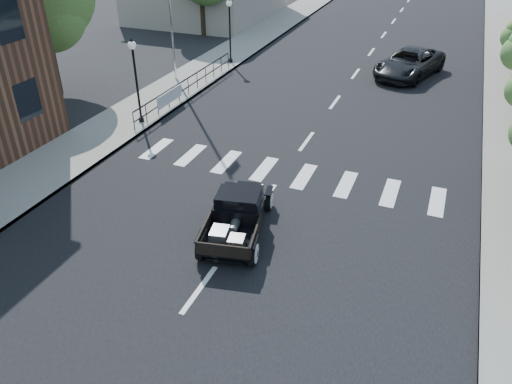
% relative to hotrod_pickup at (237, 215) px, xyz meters
% --- Properties ---
extents(ground, '(120.00, 120.00, 0.00)m').
position_rel_hotrod_pickup_xyz_m(ground, '(0.08, 0.22, -0.69)').
color(ground, black).
rests_on(ground, ground).
extents(road, '(14.00, 80.00, 0.02)m').
position_rel_hotrod_pickup_xyz_m(road, '(0.08, 15.22, -0.68)').
color(road, black).
rests_on(road, ground).
extents(road_markings, '(12.00, 60.00, 0.06)m').
position_rel_hotrod_pickup_xyz_m(road_markings, '(0.08, 10.22, -0.69)').
color(road_markings, silver).
rests_on(road_markings, ground).
extents(sidewalk_left, '(3.00, 80.00, 0.15)m').
position_rel_hotrod_pickup_xyz_m(sidewalk_left, '(-8.42, 15.22, -0.62)').
color(sidewalk_left, gray).
rests_on(sidewalk_left, ground).
extents(railing, '(0.08, 10.00, 1.00)m').
position_rel_hotrod_pickup_xyz_m(railing, '(-7.22, 10.22, -0.04)').
color(railing, black).
rests_on(railing, sidewalk_left).
extents(banner, '(0.04, 2.20, 0.60)m').
position_rel_hotrod_pickup_xyz_m(banner, '(-7.14, 8.22, -0.24)').
color(banner, silver).
rests_on(banner, sidewalk_left).
extents(lamp_post_b, '(0.36, 0.36, 3.77)m').
position_rel_hotrod_pickup_xyz_m(lamp_post_b, '(-7.52, 6.22, 1.34)').
color(lamp_post_b, black).
rests_on(lamp_post_b, sidewalk_left).
extents(lamp_post_c, '(0.36, 0.36, 3.77)m').
position_rel_hotrod_pickup_xyz_m(lamp_post_c, '(-7.52, 16.22, 1.34)').
color(lamp_post_c, black).
rests_on(lamp_post_c, sidewalk_left).
extents(big_tree_near, '(5.34, 5.34, 7.84)m').
position_rel_hotrod_pickup_xyz_m(big_tree_near, '(-13.92, 8.22, 3.23)').
color(big_tree_near, '#446A2D').
rests_on(big_tree_near, ground).
extents(small_tree_e, '(1.47, 1.47, 2.45)m').
position_rel_hotrod_pickup_xyz_m(small_tree_e, '(8.38, 22.62, 0.68)').
color(small_tree_e, '#4C7736').
rests_on(small_tree_e, sidewalk_right).
extents(hotrod_pickup, '(2.60, 4.29, 1.39)m').
position_rel_hotrod_pickup_xyz_m(hotrod_pickup, '(0.00, 0.00, 0.00)').
color(hotrod_pickup, black).
rests_on(hotrod_pickup, ground).
extents(second_car, '(3.99, 5.94, 1.51)m').
position_rel_hotrod_pickup_xyz_m(second_car, '(2.96, 17.96, 0.06)').
color(second_car, black).
rests_on(second_car, ground).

